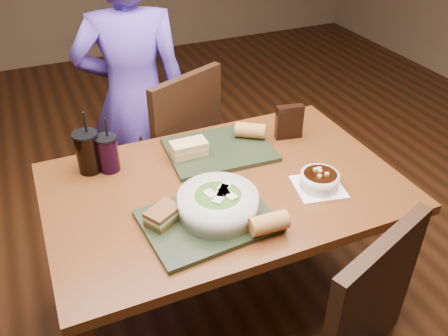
{
  "coord_description": "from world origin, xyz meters",
  "views": [
    {
      "loc": [
        -0.57,
        -1.32,
        1.79
      ],
      "look_at": [
        0.0,
        0.0,
        0.82
      ],
      "focal_mm": 38.0,
      "sensor_mm": 36.0,
      "label": 1
    }
  ],
  "objects": [
    {
      "name": "ground",
      "position": [
        0.0,
        0.0,
        0.0
      ],
      "size": [
        6.0,
        6.0,
        0.0
      ],
      "primitive_type": "plane",
      "color": "#381C0B",
      "rests_on": "ground"
    },
    {
      "name": "diner",
      "position": [
        -0.13,
        0.82,
        0.75
      ],
      "size": [
        0.61,
        0.46,
        1.51
      ],
      "primitive_type": "imported",
      "rotation": [
        0.0,
        0.0,
        2.94
      ],
      "color": "#543CA5",
      "rests_on": "ground"
    },
    {
      "name": "cup_cola",
      "position": [
        -0.44,
        0.29,
        0.83
      ],
      "size": [
        0.09,
        0.09,
        0.26
      ],
      "color": "black",
      "rests_on": "dining_table"
    },
    {
      "name": "baguette_near",
      "position": [
        0.02,
        -0.32,
        0.8
      ],
      "size": [
        0.13,
        0.07,
        0.06
      ],
      "primitive_type": "cylinder",
      "rotation": [
        0.0,
        1.57,
        -0.05
      ],
      "color": "#AD7533",
      "rests_on": "tray_near"
    },
    {
      "name": "soup_bowl",
      "position": [
        0.31,
        -0.16,
        0.78
      ],
      "size": [
        0.2,
        0.2,
        0.07
      ],
      "color": "white",
      "rests_on": "dining_table"
    },
    {
      "name": "sandwich_far",
      "position": [
        -0.06,
        0.22,
        0.8
      ],
      "size": [
        0.14,
        0.08,
        0.06
      ],
      "color": "tan",
      "rests_on": "tray_far"
    },
    {
      "name": "tray_far",
      "position": [
        0.07,
        0.22,
        0.76
      ],
      "size": [
        0.44,
        0.34,
        0.02
      ],
      "primitive_type": "cube",
      "rotation": [
        0.0,
        0.0,
        -0.06
      ],
      "color": "black",
      "rests_on": "dining_table"
    },
    {
      "name": "chair_far",
      "position": [
        0.05,
        0.64,
        0.53
      ],
      "size": [
        0.55,
        0.57,
        0.96
      ],
      "color": "black",
      "rests_on": "ground"
    },
    {
      "name": "chip_bag",
      "position": [
        0.39,
        0.2,
        0.83
      ],
      "size": [
        0.12,
        0.06,
        0.15
      ],
      "primitive_type": "cube",
      "rotation": [
        0.0,
        0.0,
        -0.19
      ],
      "color": "black",
      "rests_on": "dining_table"
    },
    {
      "name": "salad_bowl",
      "position": [
        -0.1,
        -0.17,
        0.81
      ],
      "size": [
        0.27,
        0.27,
        0.09
      ],
      "color": "silver",
      "rests_on": "tray_near"
    },
    {
      "name": "sandwich_near",
      "position": [
        -0.28,
        -0.14,
        0.79
      ],
      "size": [
        0.13,
        0.12,
        0.05
      ],
      "color": "#593819",
      "rests_on": "tray_near"
    },
    {
      "name": "cup_berry",
      "position": [
        -0.37,
        0.26,
        0.82
      ],
      "size": [
        0.08,
        0.08,
        0.23
      ],
      "color": "black",
      "rests_on": "dining_table"
    },
    {
      "name": "dining_table",
      "position": [
        0.0,
        0.0,
        0.66
      ],
      "size": [
        1.3,
        0.85,
        0.75
      ],
      "color": "#592E11",
      "rests_on": "ground"
    },
    {
      "name": "baguette_far",
      "position": [
        0.23,
        0.24,
        0.8
      ],
      "size": [
        0.14,
        0.12,
        0.06
      ],
      "primitive_type": "cylinder",
      "rotation": [
        0.0,
        1.57,
        -0.58
      ],
      "color": "#AD7533",
      "rests_on": "tray_far"
    },
    {
      "name": "tray_near",
      "position": [
        -0.14,
        -0.18,
        0.76
      ],
      "size": [
        0.45,
        0.36,
        0.02
      ],
      "primitive_type": "cube",
      "rotation": [
        0.0,
        0.0,
        0.09
      ],
      "color": "black",
      "rests_on": "dining_table"
    }
  ]
}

